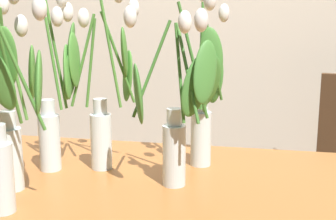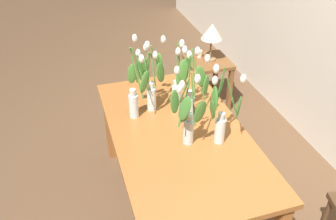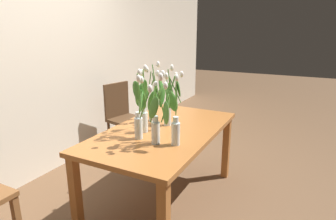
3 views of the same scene
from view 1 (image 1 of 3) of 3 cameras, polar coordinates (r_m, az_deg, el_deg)
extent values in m
cube|color=#A3602D|center=(1.43, -4.26, -9.67)|extent=(1.60, 0.90, 0.04)
cylinder|color=silver|center=(1.57, 3.98, -3.45)|extent=(0.07, 0.07, 0.18)
cylinder|color=silver|center=(1.54, 4.04, 0.68)|extent=(0.04, 0.04, 0.05)
cylinder|color=silver|center=(1.58, 3.96, -4.50)|extent=(0.06, 0.06, 0.11)
cylinder|color=#3D752D|center=(1.48, 4.12, 7.02)|extent=(0.02, 0.07, 0.36)
ellipsoid|color=#427F33|center=(1.44, 5.22, 6.53)|extent=(0.09, 0.03, 0.18)
cylinder|color=#3D752D|center=(1.48, 3.93, 5.47)|extent=(0.01, 0.06, 0.27)
ellipsoid|color=white|center=(1.45, 3.86, 10.81)|extent=(0.04, 0.04, 0.06)
ellipsoid|color=#427F33|center=(1.45, 4.80, 3.48)|extent=(0.11, 0.05, 0.18)
cylinder|color=#3D752D|center=(1.56, 5.50, 6.10)|extent=(0.06, 0.08, 0.28)
ellipsoid|color=white|center=(1.59, 6.74, 11.51)|extent=(0.04, 0.04, 0.06)
ellipsoid|color=#427F33|center=(1.62, 5.65, 3.80)|extent=(0.09, 0.06, 0.18)
cylinder|color=silver|center=(1.56, -14.02, -3.82)|extent=(0.07, 0.07, 0.18)
cylinder|color=silver|center=(1.54, -14.24, 0.31)|extent=(0.04, 0.04, 0.05)
cylinder|color=silver|center=(1.57, -13.97, -4.87)|extent=(0.06, 0.06, 0.11)
cylinder|color=#478433|center=(1.51, -13.30, 6.51)|extent=(0.06, 0.02, 0.34)
ellipsoid|color=#427F33|center=(1.53, -11.61, 7.21)|extent=(0.05, 0.12, 0.18)
cylinder|color=#478433|center=(1.50, -13.58, 5.37)|extent=(0.05, 0.02, 0.28)
ellipsoid|color=white|center=(1.48, -13.18, 10.85)|extent=(0.04, 0.04, 0.06)
ellipsoid|color=#427F33|center=(1.50, -11.62, 4.34)|extent=(0.06, 0.08, 0.17)
cylinder|color=silver|center=(1.28, -19.50, -7.74)|extent=(0.07, 0.07, 0.18)
cylinder|color=silver|center=(1.29, -19.40, -8.99)|extent=(0.06, 0.06, 0.11)
cylinder|color=#478433|center=(1.27, -18.86, 5.36)|extent=(0.01, 0.11, 0.34)
ellipsoid|color=#4C8E38|center=(1.32, -18.94, 5.91)|extent=(0.09, 0.05, 0.18)
cylinder|color=#478433|center=(1.21, -17.38, 4.24)|extent=(0.10, 0.05, 0.30)
ellipsoid|color=white|center=(1.20, -15.19, 11.72)|extent=(0.04, 0.04, 0.06)
ellipsoid|color=#4C8E38|center=(1.24, -15.31, 3.18)|extent=(0.06, 0.12, 0.18)
cylinder|color=silver|center=(1.43, -18.38, -5.63)|extent=(0.07, 0.07, 0.18)
cylinder|color=silver|center=(1.40, -18.69, -1.12)|extent=(0.04, 0.04, 0.05)
cylinder|color=silver|center=(1.44, -18.30, -6.77)|extent=(0.06, 0.06, 0.11)
cylinder|color=#56933D|center=(1.44, -18.95, 5.52)|extent=(0.06, 0.11, 0.31)
ellipsoid|color=white|center=(1.49, -19.24, 11.91)|extent=(0.04, 0.04, 0.06)
cylinder|color=#56933D|center=(1.37, -17.78, 4.10)|extent=(0.05, 0.03, 0.26)
ellipsoid|color=white|center=(1.36, -17.23, 9.64)|extent=(0.04, 0.04, 0.06)
ellipsoid|color=#4C8E38|center=(1.40, -16.03, 4.19)|extent=(0.07, 0.10, 0.18)
cylinder|color=silver|center=(1.39, 0.74, -5.49)|extent=(0.07, 0.07, 0.18)
cylinder|color=silver|center=(1.36, 0.75, -0.85)|extent=(0.04, 0.04, 0.05)
cylinder|color=silver|center=(1.40, 0.74, -6.66)|extent=(0.06, 0.06, 0.11)
cylinder|color=#3D752D|center=(1.32, 3.03, 5.90)|extent=(0.09, 0.01, 0.32)
ellipsoid|color=#427F33|center=(1.36, 4.85, 3.23)|extent=(0.05, 0.10, 0.18)
cylinder|color=#3D752D|center=(1.29, 1.43, 4.47)|extent=(0.04, 0.07, 0.27)
ellipsoid|color=white|center=(1.25, 2.03, 10.52)|extent=(0.04, 0.04, 0.06)
ellipsoid|color=#427F33|center=(1.27, 3.28, 2.88)|extent=(0.10, 0.08, 0.18)
cylinder|color=#3D752D|center=(1.32, -2.02, 4.91)|extent=(0.11, 0.05, 0.27)
ellipsoid|color=white|center=(1.30, -4.57, 11.12)|extent=(0.04, 0.04, 0.06)
ellipsoid|color=#427F33|center=(1.30, -3.60, 1.92)|extent=(0.06, 0.08, 0.17)
cylinder|color=#3D752D|center=(1.27, 2.38, 4.47)|extent=(0.08, 0.10, 0.26)
ellipsoid|color=white|center=(1.21, 4.01, 10.72)|extent=(0.04, 0.04, 0.06)
ellipsoid|color=#427F33|center=(1.25, 4.48, 4.59)|extent=(0.08, 0.10, 0.18)
cylinder|color=silver|center=(1.55, -8.02, -3.77)|extent=(0.07, 0.07, 0.18)
cylinder|color=silver|center=(1.52, -8.15, 0.41)|extent=(0.04, 0.04, 0.05)
cylinder|color=silver|center=(1.55, -7.99, -4.83)|extent=(0.06, 0.06, 0.11)
cylinder|color=#478433|center=(1.51, -10.21, 5.82)|extent=(0.09, 0.02, 0.29)
ellipsoid|color=white|center=(1.51, -11.99, 11.45)|extent=(0.04, 0.04, 0.06)
ellipsoid|color=#4C8E38|center=(1.49, -11.96, 4.51)|extent=(0.04, 0.10, 0.18)
cylinder|color=#478433|center=(1.52, -6.00, 6.19)|extent=(0.09, 0.07, 0.30)
ellipsoid|color=white|center=(1.53, -4.15, 12.10)|extent=(0.04, 0.04, 0.06)
ellipsoid|color=#4C8E38|center=(1.56, -4.88, 4.09)|extent=(0.07, 0.07, 0.17)
cylinder|color=#478433|center=(1.51, -9.27, 5.52)|extent=(0.05, 0.01, 0.28)
ellipsoid|color=white|center=(1.51, -10.11, 10.85)|extent=(0.04, 0.04, 0.06)
ellipsoid|color=#4C8E38|center=(1.50, -11.18, 5.93)|extent=(0.03, 0.07, 0.17)
cylinder|color=#478433|center=(1.49, -6.92, 6.94)|extent=(0.06, 0.02, 0.35)
ellipsoid|color=#4C8E38|center=(1.52, -5.26, 6.86)|extent=(0.04, 0.11, 0.18)
cylinder|color=#4C331E|center=(2.70, 17.63, -11.01)|extent=(0.04, 0.04, 0.43)
camera|label=2|loc=(1.90, 86.19, 34.18)|focal=38.47mm
camera|label=3|loc=(2.54, -77.42, 11.06)|focal=30.27mm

